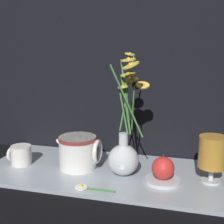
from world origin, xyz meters
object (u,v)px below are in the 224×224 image
(tea_glass, at_px, (212,153))
(vase_with_flowers, at_px, (124,152))
(ceramic_pitcher, at_px, (79,150))
(yellow_mug, at_px, (21,155))
(orange_fruit, at_px, (163,168))

(tea_glass, bearing_deg, vase_with_flowers, -175.67)
(ceramic_pitcher, height_order, tea_glass, tea_glass)
(yellow_mug, relative_size, ceramic_pitcher, 0.53)
(yellow_mug, xyz_separation_m, orange_fruit, (0.48, -0.02, 0.01))
(ceramic_pitcher, bearing_deg, vase_with_flowers, -7.21)
(vase_with_flowers, height_order, orange_fruit, vase_with_flowers)
(vase_with_flowers, bearing_deg, yellow_mug, -179.56)
(tea_glass, relative_size, orange_fruit, 1.85)
(vase_with_flowers, xyz_separation_m, yellow_mug, (-0.36, -0.00, -0.04))
(vase_with_flowers, relative_size, yellow_mug, 4.79)
(ceramic_pitcher, distance_m, orange_fruit, 0.28)
(vase_with_flowers, height_order, yellow_mug, vase_with_flowers)
(vase_with_flowers, bearing_deg, tea_glass, 4.33)
(orange_fruit, bearing_deg, tea_glass, 16.54)
(yellow_mug, distance_m, tea_glass, 0.62)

